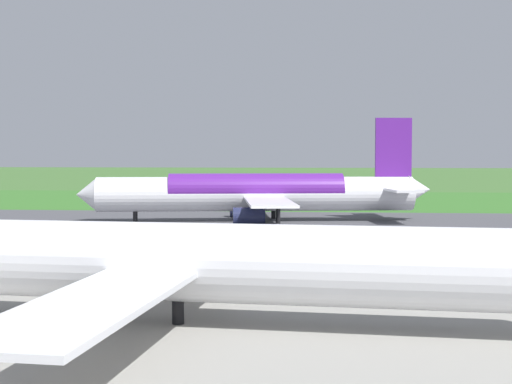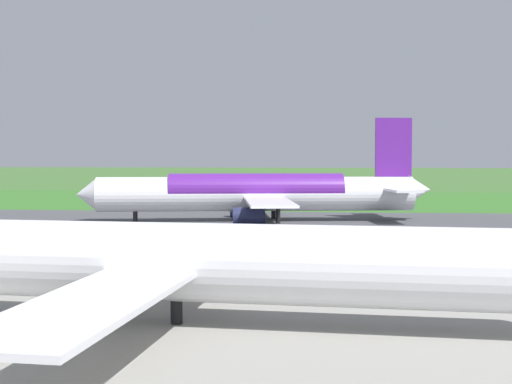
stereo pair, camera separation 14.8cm
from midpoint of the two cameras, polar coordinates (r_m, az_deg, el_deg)
name	(u,v)px [view 1 (the left image)]	position (r m, az deg, el deg)	size (l,w,h in m)	color
ground_plane	(291,222)	(112.99, 2.69, -2.29)	(800.00, 800.00, 0.00)	#3D662D
runway_asphalt	(291,222)	(112.99, 2.69, -2.28)	(600.00, 36.25, 0.06)	#47474C
apron_concrete	(250,303)	(52.43, -0.56, -8.49)	(440.00, 110.00, 0.05)	gray
grass_verge_foreground	(302,202)	(159.28, 3.49, -0.73)	(600.00, 80.00, 0.04)	#346B27
airliner_main	(258,193)	(113.08, 0.15, -0.07)	(54.01, 44.40, 15.88)	white
airliner_parked_mid	(173,260)	(45.77, -6.45, -5.18)	(49.85, 40.82, 14.54)	white
service_car_followme	(510,240)	(86.94, 18.82, -3.50)	(3.88, 4.47, 1.62)	silver
no_stopping_sign	(333,195)	(157.73, 5.86, -0.22)	(0.60, 0.10, 2.65)	slate
traffic_cone_orange	(309,201)	(155.89, 4.05, -0.72)	(0.40, 0.40, 0.55)	orange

